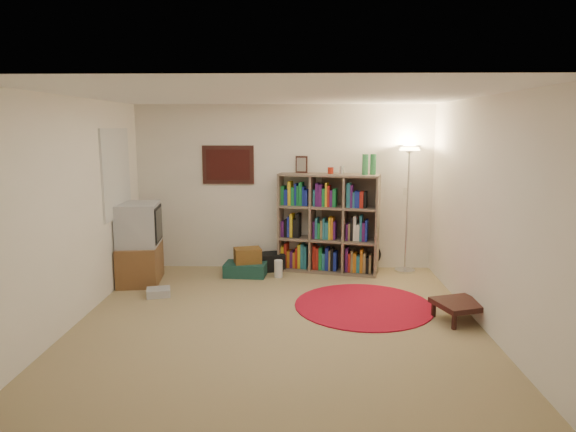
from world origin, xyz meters
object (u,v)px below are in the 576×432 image
floor_lamp (409,167)px  tv_stand (140,244)px  side_table (459,305)px  suitcase (245,269)px  bookshelf (327,225)px  floor_fan (370,256)px

floor_lamp → tv_stand: 4.03m
side_table → tv_stand: bearing=161.1°
floor_lamp → suitcase: bearing=-173.2°
bookshelf → tv_stand: (-2.65, -0.63, -0.18)m
floor_lamp → side_table: floor_lamp is taller
tv_stand → floor_lamp: bearing=2.5°
floor_fan → tv_stand: tv_stand is taller
bookshelf → tv_stand: 2.73m
bookshelf → floor_fan: 0.87m
floor_lamp → suitcase: size_ratio=3.01×
floor_fan → floor_lamp: bearing=-31.7°
floor_fan → side_table: bearing=-86.7°
floor_fan → suitcase: bearing=178.1°
floor_fan → suitcase: size_ratio=0.60×
bookshelf → floor_lamp: bearing=13.4°
floor_lamp → side_table: bearing=-84.1°
floor_lamp → suitcase: (-2.40, -0.29, -1.49)m
bookshelf → side_table: bookshelf is taller
bookshelf → tv_stand: bearing=-153.2°
side_table → floor_fan: bearing=108.4°
floor_lamp → tv_stand: (-3.84, -0.63, -1.04)m
floor_lamp → side_table: 2.46m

